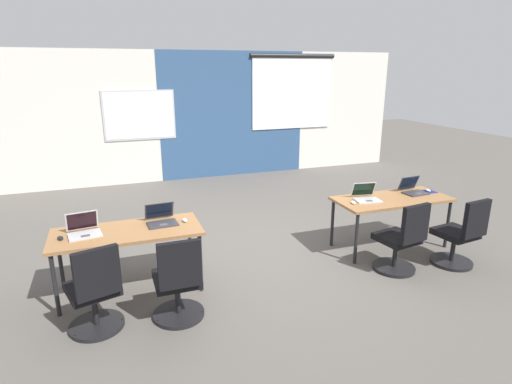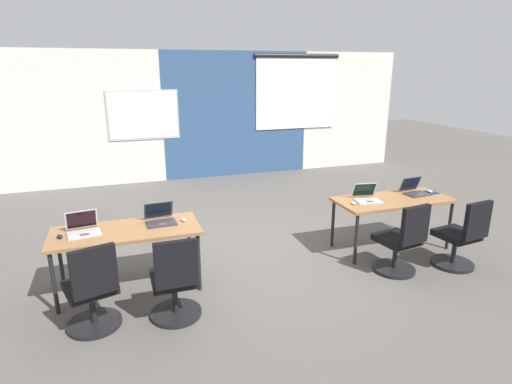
{
  "view_description": "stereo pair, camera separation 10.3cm",
  "coord_description": "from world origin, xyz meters",
  "px_view_note": "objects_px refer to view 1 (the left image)",
  "views": [
    {
      "loc": [
        -1.86,
        -5.06,
        2.43
      ],
      "look_at": [
        -0.06,
        -0.1,
        0.85
      ],
      "focal_mm": 29.1,
      "sensor_mm": 36.0,
      "label": 1
    },
    {
      "loc": [
        -1.76,
        -5.1,
        2.43
      ],
      "look_at": [
        -0.06,
        -0.1,
        0.85
      ],
      "focal_mm": 29.1,
      "sensor_mm": 36.0,
      "label": 2
    }
  ],
  "objects_px": {
    "laptop_near_right_end": "(413,190)",
    "chair_near_left_end": "(95,296)",
    "mouse_near_left_end": "(60,238)",
    "chair_near_left_inner": "(178,286)",
    "mouse_near_right_end": "(428,190)",
    "laptop_near_right_inner": "(366,196)",
    "chair_near_right_end": "(460,238)",
    "chair_near_right_inner": "(401,243)",
    "desk_near_left": "(127,235)",
    "mouse_near_left_inner": "(185,220)",
    "laptop_near_left_end": "(84,230)",
    "laptop_near_left_inner": "(161,219)",
    "desk_near_right": "(392,202)",
    "mouse_near_right_inner": "(353,202)"
  },
  "relations": [
    {
      "from": "mouse_near_left_end",
      "to": "chair_near_right_inner",
      "type": "bearing_deg",
      "value": -9.76
    },
    {
      "from": "laptop_near_left_end",
      "to": "mouse_near_left_end",
      "type": "height_order",
      "value": "laptop_near_left_end"
    },
    {
      "from": "chair_near_right_end",
      "to": "mouse_near_left_end",
      "type": "distance_m",
      "value": 4.69
    },
    {
      "from": "desk_near_right",
      "to": "chair_near_right_inner",
      "type": "distance_m",
      "value": 0.82
    },
    {
      "from": "desk_near_left",
      "to": "mouse_near_left_end",
      "type": "bearing_deg",
      "value": -177.77
    },
    {
      "from": "chair_near_right_end",
      "to": "laptop_near_left_inner",
      "type": "bearing_deg",
      "value": -21.3
    },
    {
      "from": "desk_near_right",
      "to": "laptop_near_left_inner",
      "type": "bearing_deg",
      "value": 178.15
    },
    {
      "from": "desk_near_left",
      "to": "desk_near_right",
      "type": "bearing_deg",
      "value": 0.0
    },
    {
      "from": "mouse_near_right_end",
      "to": "chair_near_left_inner",
      "type": "relative_size",
      "value": 0.11
    },
    {
      "from": "chair_near_right_inner",
      "to": "laptop_near_left_end",
      "type": "bearing_deg",
      "value": -20.19
    },
    {
      "from": "mouse_near_left_inner",
      "to": "mouse_near_right_inner",
      "type": "bearing_deg",
      "value": -2.53
    },
    {
      "from": "chair_near_right_end",
      "to": "mouse_near_left_end",
      "type": "height_order",
      "value": "chair_near_right_end"
    },
    {
      "from": "desk_near_right",
      "to": "mouse_near_right_inner",
      "type": "bearing_deg",
      "value": -176.61
    },
    {
      "from": "chair_near_right_end",
      "to": "laptop_near_left_end",
      "type": "xyz_separation_m",
      "value": [
        -4.38,
        0.84,
        0.39
      ]
    },
    {
      "from": "laptop_near_right_end",
      "to": "laptop_near_left_end",
      "type": "relative_size",
      "value": 0.96
    },
    {
      "from": "chair_near_right_end",
      "to": "mouse_near_left_inner",
      "type": "xyz_separation_m",
      "value": [
        -3.3,
        0.86,
        0.36
      ]
    },
    {
      "from": "laptop_near_right_end",
      "to": "laptop_near_right_inner",
      "type": "bearing_deg",
      "value": 178.32
    },
    {
      "from": "chair_near_left_inner",
      "to": "desk_near_left",
      "type": "bearing_deg",
      "value": -62.69
    },
    {
      "from": "laptop_near_left_inner",
      "to": "chair_near_left_end",
      "type": "bearing_deg",
      "value": -136.68
    },
    {
      "from": "laptop_near_right_end",
      "to": "chair_near_right_inner",
      "type": "bearing_deg",
      "value": -140.29
    },
    {
      "from": "mouse_near_right_end",
      "to": "chair_near_right_end",
      "type": "distance_m",
      "value": 0.97
    },
    {
      "from": "laptop_near_right_end",
      "to": "chair_near_left_end",
      "type": "bearing_deg",
      "value": -174.45
    },
    {
      "from": "chair_near_left_end",
      "to": "mouse_near_left_inner",
      "type": "xyz_separation_m",
      "value": [
        1.01,
        0.77,
        0.36
      ]
    },
    {
      "from": "mouse_near_right_end",
      "to": "laptop_near_right_inner",
      "type": "xyz_separation_m",
      "value": [
        -1.06,
        -0.02,
        0.03
      ]
    },
    {
      "from": "laptop_near_right_inner",
      "to": "laptop_near_left_inner",
      "type": "bearing_deg",
      "value": -171.22
    },
    {
      "from": "laptop_near_right_end",
      "to": "laptop_near_left_end",
      "type": "xyz_separation_m",
      "value": [
        -4.36,
        -0.06,
        0.0
      ]
    },
    {
      "from": "laptop_near_right_end",
      "to": "laptop_near_left_inner",
      "type": "height_order",
      "value": "laptop_near_right_end"
    },
    {
      "from": "chair_near_right_end",
      "to": "chair_near_left_end",
      "type": "xyz_separation_m",
      "value": [
        -4.3,
        0.09,
        0.0
      ]
    },
    {
      "from": "laptop_near_right_end",
      "to": "chair_near_left_end",
      "type": "distance_m",
      "value": 4.38
    },
    {
      "from": "desk_near_left",
      "to": "laptop_near_left_end",
      "type": "distance_m",
      "value": 0.45
    },
    {
      "from": "mouse_near_left_end",
      "to": "chair_near_left_inner",
      "type": "height_order",
      "value": "chair_near_left_inner"
    },
    {
      "from": "laptop_near_left_end",
      "to": "chair_near_left_inner",
      "type": "xyz_separation_m",
      "value": [
        0.84,
        -0.83,
        -0.39
      ]
    },
    {
      "from": "laptop_near_left_inner",
      "to": "chair_near_left_inner",
      "type": "xyz_separation_m",
      "value": [
        0.02,
        -0.89,
        -0.39
      ]
    },
    {
      "from": "chair_near_left_end",
      "to": "chair_near_left_inner",
      "type": "xyz_separation_m",
      "value": [
        0.77,
        -0.08,
        0.0
      ]
    },
    {
      "from": "chair_near_left_end",
      "to": "chair_near_right_end",
      "type": "bearing_deg",
      "value": 162.17
    },
    {
      "from": "chair_near_left_end",
      "to": "mouse_near_left_inner",
      "type": "relative_size",
      "value": 8.83
    },
    {
      "from": "desk_near_left",
      "to": "laptop_near_right_inner",
      "type": "height_order",
      "value": "laptop_near_right_inner"
    },
    {
      "from": "laptop_near_right_end",
      "to": "chair_near_left_end",
      "type": "relative_size",
      "value": 0.39
    },
    {
      "from": "laptop_near_left_inner",
      "to": "mouse_near_left_inner",
      "type": "bearing_deg",
      "value": -13.04
    },
    {
      "from": "chair_near_left_end",
      "to": "chair_near_right_inner",
      "type": "relative_size",
      "value": 1.0
    },
    {
      "from": "laptop_near_right_inner",
      "to": "laptop_near_left_inner",
      "type": "xyz_separation_m",
      "value": [
        -2.72,
        0.05,
        0.0
      ]
    },
    {
      "from": "desk_near_right",
      "to": "laptop_near_left_inner",
      "type": "relative_size",
      "value": 4.56
    },
    {
      "from": "laptop_near_right_end",
      "to": "mouse_near_left_end",
      "type": "relative_size",
      "value": 3.19
    },
    {
      "from": "desk_near_right",
      "to": "laptop_near_right_inner",
      "type": "xyz_separation_m",
      "value": [
        -0.39,
        0.05,
        0.11
      ]
    },
    {
      "from": "desk_near_left",
      "to": "mouse_near_left_end",
      "type": "xyz_separation_m",
      "value": [
        -0.66,
        -0.03,
        0.08
      ]
    },
    {
      "from": "chair_near_right_end",
      "to": "mouse_near_left_end",
      "type": "relative_size",
      "value": 8.23
    },
    {
      "from": "chair_near_left_inner",
      "to": "chair_near_right_end",
      "type": "bearing_deg",
      "value": 179.72
    },
    {
      "from": "laptop_near_right_end",
      "to": "chair_near_right_end",
      "type": "relative_size",
      "value": 0.39
    },
    {
      "from": "mouse_near_right_end",
      "to": "mouse_near_left_end",
      "type": "bearing_deg",
      "value": -178.87
    },
    {
      "from": "desk_near_right",
      "to": "mouse_near_left_end",
      "type": "relative_size",
      "value": 14.31
    }
  ]
}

